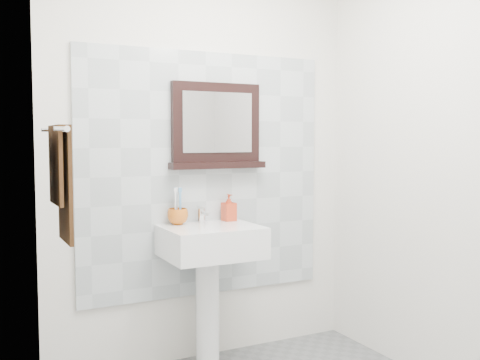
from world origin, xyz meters
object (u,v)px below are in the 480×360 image
pedestal_sink (210,257)px  framed_mirror (216,128)px  toothbrush_cup (178,217)px  hand_towel (61,174)px  soap_dispenser (229,207)px

pedestal_sink → framed_mirror: (0.12, 0.19, 0.76)m
framed_mirror → toothbrush_cup: bearing=-170.1°
pedestal_sink → hand_towel: size_ratio=1.75×
pedestal_sink → toothbrush_cup: pedestal_sink is taller
toothbrush_cup → hand_towel: size_ratio=0.22×
pedestal_sink → soap_dispenser: 0.35m
toothbrush_cup → hand_towel: (-0.73, -0.40, 0.29)m
toothbrush_cup → soap_dispenser: bearing=0.0°
soap_dispenser → toothbrush_cup: bearing=176.2°
pedestal_sink → soap_dispenser: soap_dispenser is taller
toothbrush_cup → framed_mirror: 0.60m
pedestal_sink → hand_towel: 1.06m
framed_mirror → hand_towel: bearing=-156.0°
soap_dispenser → framed_mirror: size_ratio=0.27×
pedestal_sink → soap_dispenser: bearing=36.5°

